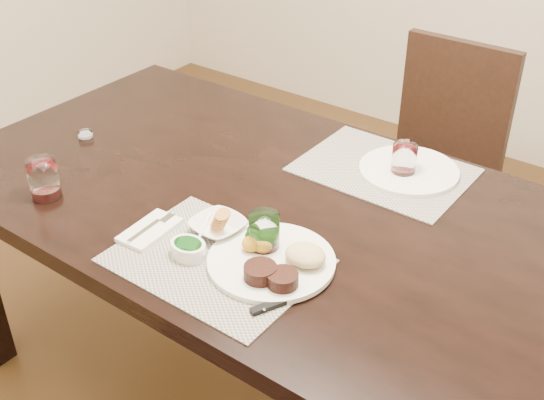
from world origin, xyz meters
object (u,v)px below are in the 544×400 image
Objects in this scene: chair_far at (437,153)px; cracker_bowl at (218,226)px; wine_glass_near at (264,235)px; steak_knife at (278,300)px; far_plate at (409,170)px; dinner_plate at (275,261)px.

chair_far is 1.17m from cracker_bowl.
steak_knife is at bearing -43.87° from wine_glass_near.
cracker_bowl is 0.14m from wine_glass_near.
wine_glass_near reaches higher than steak_knife.
wine_glass_near is at bearing 161.82° from steak_knife.
far_plate is (0.10, 0.53, -0.04)m from wine_glass_near.
wine_glass_near is at bearing -87.31° from chair_far.
chair_far is 4.27× the size of steak_knife.
dinner_plate reaches higher than far_plate.
chair_far reaches higher than far_plate.
cracker_bowl is (-0.27, 0.12, 0.01)m from steak_knife.
dinner_plate is at bearing -30.59° from wine_glass_near.
steak_knife is 0.29m from cracker_bowl.
far_plate is (0.16, -0.60, 0.26)m from chair_far.
chair_far is 9.11× the size of wine_glass_near.
steak_knife is at bearing -87.54° from far_plate.
cracker_bowl is 1.40× the size of wine_glass_near.
steak_knife is 1.52× the size of cracker_bowl.
steak_knife is 0.76× the size of far_plate.
wine_glass_near is (-0.06, 0.03, 0.03)m from dinner_plate.
cracker_bowl reaches higher than steak_knife.
wine_glass_near is at bearing 143.21° from dinner_plate.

